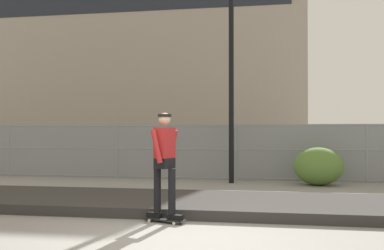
{
  "coord_description": "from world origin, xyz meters",
  "views": [
    {
      "loc": [
        1.59,
        -7.1,
        1.6
      ],
      "look_at": [
        -0.38,
        3.24,
        1.75
      ],
      "focal_mm": 45.5,
      "sensor_mm": 36.0,
      "label": 1
    }
  ],
  "objects_px": {
    "street_lamp": "(231,55)",
    "shrub_left": "(318,166)",
    "skater": "(165,158)",
    "skateboard": "(165,219)",
    "parked_car_near": "(101,150)",
    "parked_car_mid": "(247,152)"
  },
  "relations": [
    {
      "from": "skater",
      "to": "shrub_left",
      "type": "height_order",
      "value": "skater"
    },
    {
      "from": "shrub_left",
      "to": "street_lamp",
      "type": "bearing_deg",
      "value": 176.44
    },
    {
      "from": "skateboard",
      "to": "street_lamp",
      "type": "xyz_separation_m",
      "value": [
        0.44,
        6.8,
        3.94
      ]
    },
    {
      "from": "skateboard",
      "to": "skater",
      "type": "bearing_deg",
      "value": 110.56
    },
    {
      "from": "skateboard",
      "to": "skater",
      "type": "xyz_separation_m",
      "value": [
        -0.0,
        0.0,
        1.08
      ]
    },
    {
      "from": "skateboard",
      "to": "skater",
      "type": "height_order",
      "value": "skater"
    },
    {
      "from": "shrub_left",
      "to": "parked_car_near",
      "type": "bearing_deg",
      "value": 154.54
    },
    {
      "from": "skater",
      "to": "street_lamp",
      "type": "xyz_separation_m",
      "value": [
        0.44,
        6.8,
        2.85
      ]
    },
    {
      "from": "parked_car_near",
      "to": "parked_car_mid",
      "type": "relative_size",
      "value": 0.98
    },
    {
      "from": "skater",
      "to": "shrub_left",
      "type": "bearing_deg",
      "value": 65.18
    },
    {
      "from": "parked_car_near",
      "to": "skater",
      "type": "bearing_deg",
      "value": -63.32
    },
    {
      "from": "parked_car_near",
      "to": "parked_car_mid",
      "type": "xyz_separation_m",
      "value": [
        6.02,
        -0.4,
        0.0
      ]
    },
    {
      "from": "skateboard",
      "to": "shrub_left",
      "type": "xyz_separation_m",
      "value": [
        3.07,
        6.64,
        0.51
      ]
    },
    {
      "from": "skater",
      "to": "parked_car_mid",
      "type": "distance_m",
      "value": 10.27
    },
    {
      "from": "skateboard",
      "to": "skater",
      "type": "relative_size",
      "value": 0.44
    },
    {
      "from": "skater",
      "to": "shrub_left",
      "type": "distance_m",
      "value": 7.34
    },
    {
      "from": "skater",
      "to": "street_lamp",
      "type": "bearing_deg",
      "value": 86.26
    },
    {
      "from": "parked_car_near",
      "to": "shrub_left",
      "type": "relative_size",
      "value": 3.03
    },
    {
      "from": "street_lamp",
      "to": "shrub_left",
      "type": "relative_size",
      "value": 4.34
    },
    {
      "from": "skater",
      "to": "street_lamp",
      "type": "height_order",
      "value": "street_lamp"
    },
    {
      "from": "street_lamp",
      "to": "skater",
      "type": "bearing_deg",
      "value": -93.74
    },
    {
      "from": "parked_car_near",
      "to": "shrub_left",
      "type": "height_order",
      "value": "parked_car_near"
    }
  ]
}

